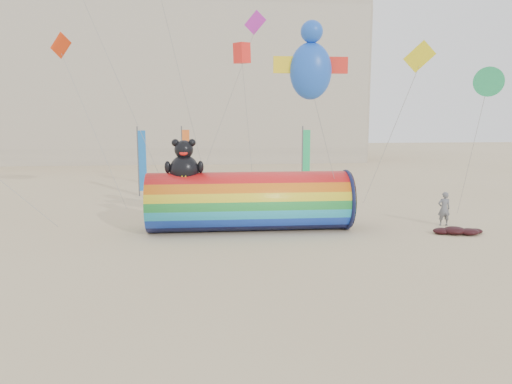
{
  "coord_description": "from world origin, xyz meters",
  "views": [
    {
      "loc": [
        -1.72,
        -22.12,
        6.16
      ],
      "look_at": [
        0.5,
        1.5,
        2.4
      ],
      "focal_mm": 35.0,
      "sensor_mm": 36.0,
      "label": 1
    }
  ],
  "objects": [
    {
      "name": "hotel_building",
      "position": [
        -12.0,
        45.95,
        10.31
      ],
      "size": [
        60.4,
        15.4,
        20.6
      ],
      "color": "#B7AD99",
      "rests_on": "ground"
    },
    {
      "name": "festival_banners",
      "position": [
        -1.57,
        15.87,
        2.64
      ],
      "size": [
        13.01,
        1.37,
        5.2
      ],
      "color": "#59595E",
      "rests_on": "ground"
    },
    {
      "name": "flying_kites",
      "position": [
        -0.88,
        2.97,
        10.84
      ],
      "size": [
        29.8,
        12.34,
        7.41
      ],
      "color": "blue",
      "rests_on": "ground"
    },
    {
      "name": "ground",
      "position": [
        0.0,
        0.0,
        0.0
      ],
      "size": [
        160.0,
        160.0,
        0.0
      ],
      "primitive_type": "plane",
      "color": "#CCB58C",
      "rests_on": "ground"
    },
    {
      "name": "windsock_assembly",
      "position": [
        0.34,
        3.75,
        1.64
      ],
      "size": [
        10.69,
        3.26,
        4.93
      ],
      "color": "red",
      "rests_on": "ground"
    },
    {
      "name": "fabric_bundle",
      "position": [
        10.96,
        1.81,
        0.17
      ],
      "size": [
        2.62,
        1.35,
        0.41
      ],
      "color": "#380A0E",
      "rests_on": "ground"
    },
    {
      "name": "kite_handler",
      "position": [
        11.14,
        3.79,
        0.94
      ],
      "size": [
        0.72,
        0.5,
        1.89
      ],
      "primitive_type": "imported",
      "rotation": [
        0.0,
        0.0,
        3.08
      ],
      "color": "slate",
      "rests_on": "ground"
    }
  ]
}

